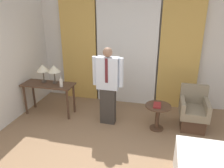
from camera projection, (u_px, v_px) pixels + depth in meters
wall_back at (128, 50)px, 5.40m from camera, size 10.00×0.06×2.70m
curtain_sheer_center at (127, 53)px, 5.30m from camera, size 1.47×0.06×2.58m
curtain_drape_left at (79, 51)px, 5.57m from camera, size 0.92×0.06×2.58m
curtain_drape_right at (179, 56)px, 5.03m from camera, size 0.92×0.06×2.58m
desk at (49, 89)px, 4.96m from camera, size 1.17×0.47×0.73m
table_lamp_left at (43, 68)px, 4.90m from camera, size 0.28×0.28×0.42m
table_lamp_right at (54, 69)px, 4.83m from camera, size 0.28×0.28×0.42m
bottle_near_edge at (61, 83)px, 4.72m from camera, size 0.07×0.07×0.22m
person at (108, 84)px, 4.45m from camera, size 0.64×0.21×1.64m
armchair at (193, 113)px, 4.48m from camera, size 0.55×0.64×0.86m
side_table at (158, 113)px, 4.40m from camera, size 0.51×0.51×0.53m
book at (157, 105)px, 4.32m from camera, size 0.15×0.26×0.03m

